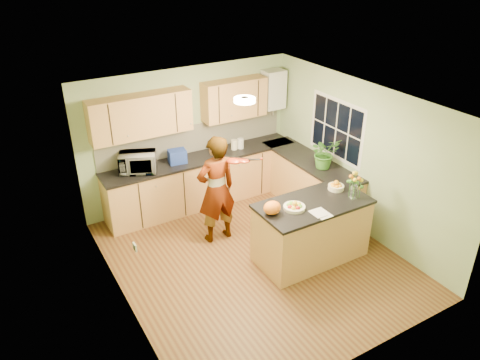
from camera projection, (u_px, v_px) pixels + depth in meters
floor at (254, 258)px, 7.25m from camera, size 4.50×4.50×0.00m
ceiling at (256, 103)px, 6.10m from camera, size 4.00×4.50×0.02m
wall_back at (189, 136)px, 8.40m from camera, size 4.00×0.02×2.50m
wall_front at (367, 274)px, 4.95m from camera, size 4.00×0.02×2.50m
wall_left at (118, 226)px, 5.78m from camera, size 0.02×4.50×2.50m
wall_right at (359, 158)px, 7.57m from camera, size 0.02×4.50×2.50m
back_counter at (203, 180)px, 8.57m from camera, size 3.64×0.62×0.94m
right_counter at (309, 183)px, 8.45m from camera, size 0.62×2.24×0.94m
splashback at (194, 138)px, 8.46m from camera, size 3.60×0.02×0.52m
upper_cabinets at (182, 108)px, 7.91m from camera, size 3.20×0.34×0.70m
boiler at (273, 90)px, 8.74m from camera, size 0.40×0.30×0.86m
window_right at (336, 129)px, 7.89m from camera, size 0.01×1.30×1.05m
light_switch at (135, 247)px, 5.30m from camera, size 0.02×0.09×0.09m
ceiling_lamp at (245, 100)px, 6.35m from camera, size 0.30×0.30×0.07m
peninsula_island at (311, 230)px, 7.07m from camera, size 1.70×0.87×0.97m
fruit_dish at (294, 206)px, 6.66m from camera, size 0.31×0.31×0.11m
orange_bowl at (336, 186)px, 7.18m from camera, size 0.24×0.24×0.14m
flower_vase at (355, 180)px, 6.84m from camera, size 0.25×0.25×0.45m
orange_bag at (272, 208)px, 6.52m from camera, size 0.30×0.27×0.19m
papers at (321, 213)px, 6.57m from camera, size 0.21×0.28×0.01m
violinist at (216, 190)px, 7.34m from camera, size 0.67×0.45×1.81m
violin at (234, 161)px, 7.01m from camera, size 0.59×0.52×0.15m
microwave at (138, 162)px, 7.76m from camera, size 0.71×0.61×0.33m
blue_box at (177, 156)px, 8.08m from camera, size 0.33×0.26×0.24m
kettle at (217, 147)px, 8.42m from camera, size 0.18×0.18×0.33m
jar_cream at (234, 145)px, 8.61m from camera, size 0.14×0.14×0.18m
jar_white at (240, 143)px, 8.65m from camera, size 0.16×0.16×0.19m
potted_plant at (325, 153)px, 7.85m from camera, size 0.54×0.48×0.54m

